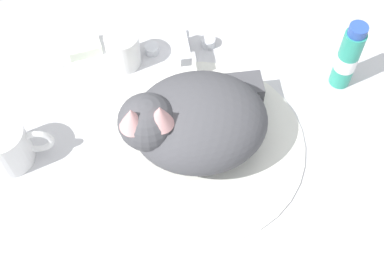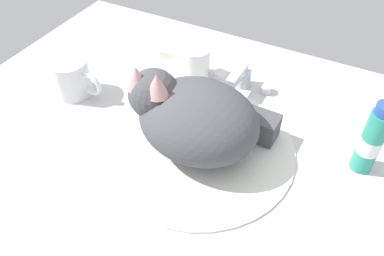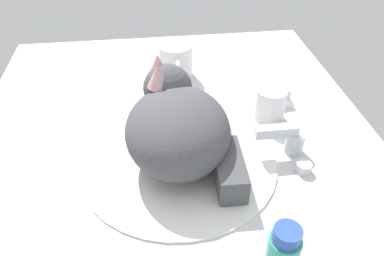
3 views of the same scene
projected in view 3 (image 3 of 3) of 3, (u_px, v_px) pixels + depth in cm
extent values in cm
cube|color=silver|center=(179.00, 167.00, 72.77)|extent=(110.00, 82.50, 3.00)
cylinder|color=silver|center=(179.00, 159.00, 71.59)|extent=(36.72, 36.72, 0.82)
cylinder|color=silver|center=(295.00, 142.00, 72.70)|extent=(3.60, 3.60, 4.38)
cube|color=silver|center=(276.00, 131.00, 70.34)|extent=(2.00, 8.05, 2.00)
cylinder|color=silver|center=(284.00, 130.00, 77.83)|extent=(2.80, 2.80, 1.80)
cylinder|color=silver|center=(304.00, 167.00, 69.17)|extent=(2.80, 2.80, 1.80)
ellipsoid|color=#4C4C51|center=(178.00, 130.00, 67.32)|extent=(23.14, 19.60, 13.04)
sphere|color=#4C4C51|center=(168.00, 88.00, 71.58)|extent=(9.66, 9.66, 9.24)
ellipsoid|color=white|center=(168.00, 102.00, 71.34)|extent=(6.23, 5.36, 5.08)
cone|color=#DB9E9E|center=(158.00, 76.00, 67.43)|extent=(4.35, 4.35, 4.16)
cone|color=#DB9E9E|center=(158.00, 65.00, 70.69)|extent=(4.35, 4.35, 4.16)
cube|color=#4C4C51|center=(229.00, 169.00, 65.56)|extent=(12.25, 5.23, 4.84)
ellipsoid|color=white|center=(223.00, 133.00, 73.61)|extent=(5.76, 3.86, 4.35)
cylinder|color=white|center=(176.00, 60.00, 94.64)|extent=(8.15, 8.15, 8.20)
torus|color=white|center=(178.00, 71.00, 90.52)|extent=(5.59, 1.00, 5.59)
cylinder|color=white|center=(270.00, 104.00, 80.24)|extent=(6.35, 6.35, 7.25)
cube|color=white|center=(274.00, 96.00, 88.17)|extent=(9.00, 6.40, 1.20)
cube|color=silver|center=(275.00, 90.00, 87.13)|extent=(6.92, 5.76, 2.18)
cylinder|color=#2D51AD|center=(287.00, 235.00, 42.23)|extent=(3.25, 3.25, 1.80)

